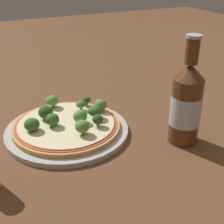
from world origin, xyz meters
name	(u,v)px	position (x,y,z in m)	size (l,w,h in m)	color
ground_plane	(79,130)	(0.00, 0.00, 0.00)	(3.00, 3.00, 0.00)	brown
plate	(68,131)	(0.00, -0.03, 0.01)	(0.28, 0.28, 0.01)	#B2B7B2
pizza	(67,126)	(0.00, -0.03, 0.02)	(0.25, 0.25, 0.01)	tan
broccoli_floret_0	(52,101)	(-0.10, -0.03, 0.04)	(0.03, 0.03, 0.03)	#6B8E51
broccoli_floret_1	(86,100)	(-0.06, 0.05, 0.04)	(0.02, 0.02, 0.03)	#6B8E51
broccoli_floret_2	(81,104)	(-0.05, 0.02, 0.04)	(0.02, 0.02, 0.03)	#6B8E51
broccoli_floret_3	(46,112)	(-0.04, -0.06, 0.04)	(0.03, 0.03, 0.03)	#6B8E51
broccoli_floret_4	(95,111)	(0.01, 0.04, 0.04)	(0.03, 0.03, 0.03)	#6B8E51
broccoli_floret_5	(53,120)	(0.00, -0.06, 0.04)	(0.03, 0.03, 0.03)	#6B8E51
broccoli_floret_6	(32,125)	(0.00, -0.11, 0.04)	(0.03, 0.03, 0.03)	#6B8E51
broccoli_floret_7	(80,116)	(0.01, 0.00, 0.04)	(0.03, 0.03, 0.03)	#6B8E51
broccoli_floret_8	(100,105)	(-0.02, 0.07, 0.04)	(0.03, 0.03, 0.03)	#6B8E51
broccoli_floret_9	(82,126)	(0.06, -0.01, 0.04)	(0.03, 0.03, 0.03)	#6B8E51
broccoli_floret_10	(98,119)	(0.05, 0.03, 0.04)	(0.02, 0.02, 0.03)	#6B8E51
beer_bottle	(186,104)	(0.15, 0.19, 0.09)	(0.07, 0.07, 0.23)	#563319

